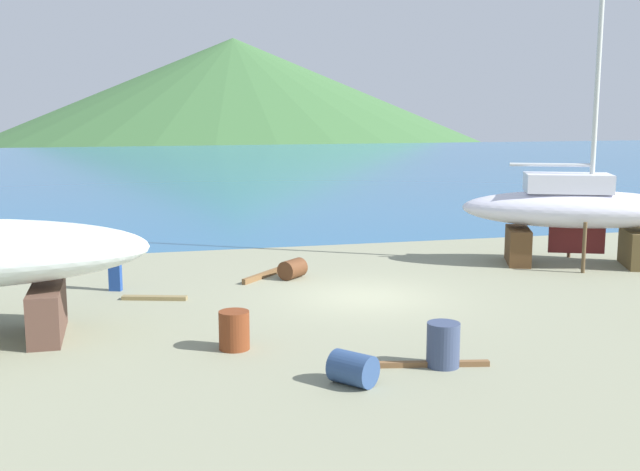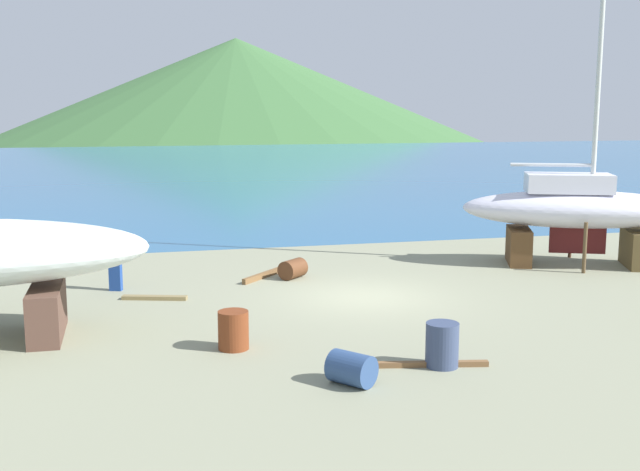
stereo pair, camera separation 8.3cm
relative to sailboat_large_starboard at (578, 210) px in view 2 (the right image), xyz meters
name	(u,v)px [view 2 (the right image)]	position (x,y,z in m)	size (l,w,h in m)	color
ground_plane	(413,336)	(-8.14, -6.40, -1.85)	(47.94, 47.94, 0.00)	gray
sea_water	(203,168)	(-8.14, 44.44, -1.85)	(148.23, 77.70, 0.01)	#286396
headland_hill	(237,133)	(6.95, 133.12, -1.85)	(178.22, 178.22, 36.73)	#3C6937
sailboat_large_starboard	(578,210)	(0.00, 0.00, 0.00)	(7.91, 5.04, 12.70)	brown
worker	(115,261)	(-14.85, -0.13, -1.00)	(0.49, 0.37, 1.64)	navy
barrel_tipped_right	(442,345)	(-8.33, -8.56, -1.39)	(0.67, 0.67, 0.91)	#374363
barrel_tipped_left	(293,269)	(-9.58, 0.24, -1.56)	(0.59, 0.59, 0.83)	#58321C
barrel_rust_near	(233,330)	(-12.29, -6.39, -1.43)	(0.67, 0.67, 0.85)	brown
barrel_ochre	(351,369)	(-10.41, -9.14, -1.54)	(0.63, 0.63, 0.83)	navy
timber_long_fore	(430,364)	(-8.58, -8.53, -1.80)	(2.41, 0.14, 0.11)	brown
timber_short_cross	(266,274)	(-10.37, 0.60, -1.77)	(2.42, 0.13, 0.17)	brown
timber_short_skew	(155,298)	(-13.82, -1.49, -1.80)	(1.78, 0.24, 0.11)	olive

